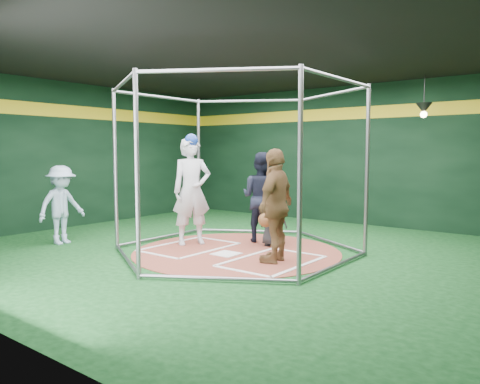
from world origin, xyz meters
The scene contains 12 objects.
room_shell centered at (0.00, 0.01, 1.75)m, with size 10.10×9.10×3.53m.
clay_disc centered at (0.00, 0.00, 0.01)m, with size 3.80×3.80×0.01m, color brown.
home_plate centered at (0.00, -0.30, 0.02)m, with size 0.43×0.43×0.01m, color white.
batter_box_left centered at (-0.95, -0.25, 0.02)m, with size 1.17×1.77×0.01m.
batter_box_right centered at (0.95, -0.25, 0.02)m, with size 1.17×1.77×0.01m.
batting_cage centered at (0.00, 0.00, 1.50)m, with size 4.05×4.67×3.00m.
pendant_lamp_near centered at (2.20, 3.60, 2.74)m, with size 0.34×0.34×0.90m.
batter_figure centered at (-1.13, 0.01, 1.08)m, with size 0.82×0.92×2.17m.
visitor_leopard centered at (1.00, -0.23, 0.95)m, with size 1.10×0.46×1.88m, color #9D7343.
catcher_figure centered at (0.24, 0.80, 0.56)m, with size 0.61×0.63×1.10m.
umpire centered at (-0.18, 1.05, 0.92)m, with size 0.88×0.69×1.82m, color black.
bystander_blue centered at (-3.24, -1.52, 0.78)m, with size 1.01×0.58×1.56m, color #A3BED8.
Camera 1 is at (5.22, -6.66, 1.85)m, focal length 35.00 mm.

